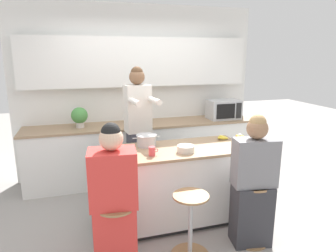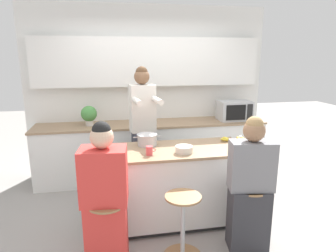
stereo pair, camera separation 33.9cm
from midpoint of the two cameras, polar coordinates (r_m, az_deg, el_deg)
The scene contains 17 objects.
ground_plane at distance 3.76m, azimuth 2.92°, elevation -17.58°, with size 16.00×16.00×0.00m, color gray.
wall_back at distance 4.87m, azimuth -1.61°, elevation 8.81°, with size 3.85×0.22×2.70m.
back_counter at distance 4.79m, azimuth -0.93°, elevation -4.63°, with size 3.57×0.63×0.90m.
kitchen_island at distance 3.55m, azimuth 3.01°, elevation -11.27°, with size 1.76×0.72×0.90m.
bar_stool_leftmost at distance 2.93m, azimuth -7.94°, elevation -19.79°, with size 0.38×0.38×0.65m.
bar_stool_center at distance 3.03m, azimuth 6.21°, elevation -18.48°, with size 0.38×0.38×0.65m.
bar_stool_rightmost at distance 3.32m, azimuth 18.13°, elevation -16.06°, with size 0.38×0.38×0.65m.
person_cooking at distance 4.00m, azimuth -2.37°, elevation -1.35°, with size 0.39×0.59×1.79m.
person_wrapped_blanket at distance 2.78m, azimuth -8.41°, elevation -13.95°, with size 0.43×0.33×1.39m.
person_seated_near at distance 3.16m, azimuth 18.41°, elevation -11.63°, with size 0.46×0.32×1.38m.
cooking_pot at distance 3.50m, azimuth -1.24°, elevation -2.68°, with size 0.32×0.24×0.13m.
fruit_bowl at distance 3.27m, azimuth 6.05°, elevation -4.49°, with size 0.19×0.19×0.07m.
coffee_cup_near at distance 3.17m, azimuth -0.51°, elevation -4.76°, with size 0.10×0.07×0.10m.
banana_bunch at distance 3.77m, azimuth 13.39°, elevation -2.50°, with size 0.17×0.12×0.06m.
juice_carton at distance 3.41m, azimuth 16.38°, elevation -3.41°, with size 0.07×0.07×0.18m.
microwave at distance 5.01m, azimuth 14.45°, elevation 2.86°, with size 0.52×0.35×0.31m.
potted_plant at distance 4.57m, azimuth -12.80°, elevation 2.15°, with size 0.24×0.24×0.30m.
Camera 2 is at (-0.63, -3.16, 1.94)m, focal length 32.00 mm.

